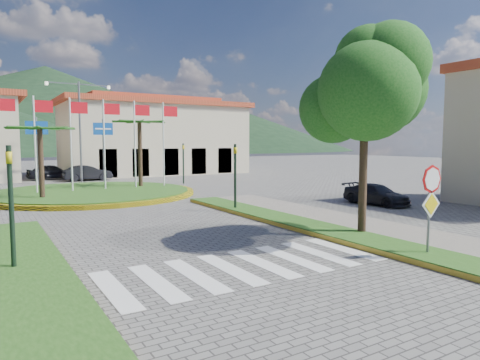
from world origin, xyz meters
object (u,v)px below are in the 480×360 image
stop_sign (431,196)px  car_side_right (376,194)px  roundabout_island (91,192)px  car_dark_b (87,173)px  deciduous_tree (365,86)px  car_dark_a (52,172)px

stop_sign → car_side_right: (7.10, 8.06, -1.25)m
roundabout_island → car_dark_b: 10.92m
stop_sign → deciduous_tree: (0.60, 3.04, 3.38)m
roundabout_island → stop_sign: 20.69m
stop_sign → car_dark_a: 33.97m
roundabout_island → deciduous_tree: size_ratio=1.87×
roundabout_island → car_dark_a: roundabout_island is taller
roundabout_island → deciduous_tree: 18.55m
stop_sign → car_side_right: size_ratio=0.72×
roundabout_island → car_side_right: bearing=-44.9°
stop_sign → car_dark_a: (-5.38, 33.53, -1.11)m
roundabout_island → car_side_right: (12.00, -11.97, 0.36)m
car_dark_a → car_dark_b: (2.48, -2.77, -0.02)m
deciduous_tree → car_dark_b: 28.30m
stop_sign → car_dark_b: bearing=95.4°
roundabout_island → stop_sign: (4.90, -20.04, 1.62)m
stop_sign → car_side_right: stop_sign is taller
car_dark_a → deciduous_tree: bearing=-175.7°
car_dark_a → car_dark_b: size_ratio=1.00×
stop_sign → car_dark_a: bearing=99.1°
deciduous_tree → car_dark_b: bearing=97.2°
car_side_right → car_dark_a: bearing=112.1°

